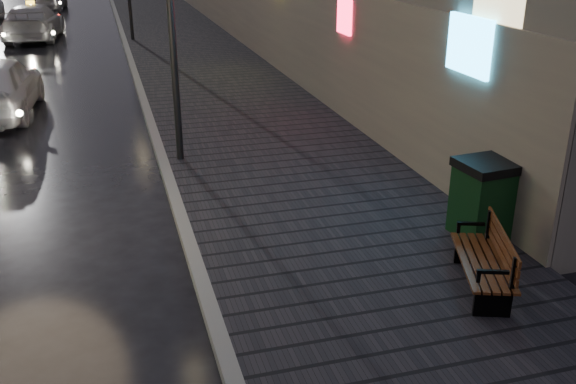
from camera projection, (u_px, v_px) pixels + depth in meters
name	position (u px, v px, depth m)	size (l,w,h in m)	color
ground	(86.00, 351.00, 7.35)	(120.00, 120.00, 0.00)	black
sidewalk	(184.00, 43.00, 27.00)	(4.60, 58.00, 0.15)	black
curb	(126.00, 45.00, 26.38)	(0.20, 58.00, 0.15)	slate
bench	(488.00, 260.00, 8.22)	(1.07, 1.70, 0.82)	black
trash_bin	(483.00, 198.00, 9.60)	(0.86, 0.86, 1.20)	black
taxi_mid	(33.00, 22.00, 28.01)	(2.11, 5.19, 1.51)	#BBBBC2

